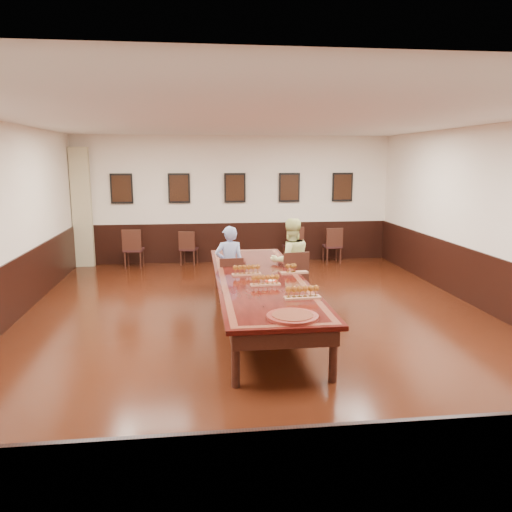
{
  "coord_description": "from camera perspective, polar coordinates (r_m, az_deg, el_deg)",
  "views": [
    {
      "loc": [
        -1.0,
        -7.74,
        2.62
      ],
      "look_at": [
        0.0,
        0.5,
        1.0
      ],
      "focal_mm": 35.0,
      "sensor_mm": 36.0,
      "label": 1
    }
  ],
  "objects": [
    {
      "name": "wainscoting",
      "position": [
        8.08,
        0.43,
        -4.16
      ],
      "size": [
        8.0,
        10.0,
        1.0
      ],
      "color": "black",
      "rests_on": "floor"
    },
    {
      "name": "floor",
      "position": [
        8.23,
        0.42,
        -7.58
      ],
      "size": [
        8.0,
        10.0,
        0.02
      ],
      "primitive_type": "cube",
      "color": "black",
      "rests_on": "ground"
    },
    {
      "name": "wall_right",
      "position": [
        9.27,
        25.9,
        3.63
      ],
      "size": [
        0.02,
        10.0,
        3.2
      ],
      "primitive_type": "cube",
      "color": "#F3E2CC",
      "rests_on": "floor"
    },
    {
      "name": "person_woman",
      "position": [
        9.12,
        3.96,
        -0.58
      ],
      "size": [
        0.86,
        0.71,
        1.57
      ],
      "primitive_type": "imported",
      "rotation": [
        0.0,
        0.0,
        3.28
      ],
      "color": "#F4F89B",
      "rests_on": "floor"
    },
    {
      "name": "flight_b",
      "position": [
        8.28,
        4.25,
        -1.47
      ],
      "size": [
        0.47,
        0.19,
        0.17
      ],
      "color": "#985D40",
      "rests_on": "conference_table"
    },
    {
      "name": "posters",
      "position": [
        12.73,
        -2.43,
        7.79
      ],
      "size": [
        6.14,
        0.04,
        0.74
      ],
      "color": "black",
      "rests_on": "wall_back"
    },
    {
      "name": "carved_platter",
      "position": [
        5.99,
        4.19,
        -6.91
      ],
      "size": [
        0.75,
        0.75,
        0.05
      ],
      "color": "#5D1712",
      "rests_on": "conference_table"
    },
    {
      "name": "spare_chair_a",
      "position": [
        12.49,
        -13.8,
        0.87
      ],
      "size": [
        0.49,
        0.52,
        0.96
      ],
      "primitive_type": null,
      "rotation": [
        0.0,
        0.0,
        3.07
      ],
      "color": "black",
      "rests_on": "floor"
    },
    {
      "name": "spare_chair_b",
      "position": [
        12.61,
        -7.67,
        0.96
      ],
      "size": [
        0.5,
        0.53,
        0.87
      ],
      "primitive_type": null,
      "rotation": [
        0.0,
        0.0,
        2.89
      ],
      "color": "black",
      "rests_on": "floor"
    },
    {
      "name": "spare_chair_c",
      "position": [
        12.66,
        4.22,
        1.28
      ],
      "size": [
        0.5,
        0.53,
        0.96
      ],
      "primitive_type": null,
      "rotation": [
        0.0,
        0.0,
        3.25
      ],
      "color": "black",
      "rests_on": "floor"
    },
    {
      "name": "red_plate_grp",
      "position": [
        7.72,
        1.76,
        -2.89
      ],
      "size": [
        0.19,
        0.19,
        0.02
      ],
      "color": "red",
      "rests_on": "conference_table"
    },
    {
      "name": "flight_a",
      "position": [
        8.13,
        -1.08,
        -1.65
      ],
      "size": [
        0.49,
        0.19,
        0.18
      ],
      "color": "#985D40",
      "rests_on": "conference_table"
    },
    {
      "name": "flight_c",
      "position": [
        7.47,
        1.09,
        -2.82
      ],
      "size": [
        0.46,
        0.16,
        0.17
      ],
      "color": "#985D40",
      "rests_on": "conference_table"
    },
    {
      "name": "curtain",
      "position": [
        12.91,
        -19.27,
        5.23
      ],
      "size": [
        0.45,
        0.18,
        2.9
      ],
      "primitive_type": "cube",
      "color": "tan",
      "rests_on": "floor"
    },
    {
      "name": "pink_phone",
      "position": [
        8.31,
        4.36,
        -1.94
      ],
      "size": [
        0.09,
        0.15,
        0.01
      ],
      "primitive_type": "cube",
      "rotation": [
        0.0,
        0.0,
        0.15
      ],
      "color": "#CF4583",
      "rests_on": "conference_table"
    },
    {
      "name": "wall_back",
      "position": [
        12.82,
        -2.44,
        6.47
      ],
      "size": [
        8.0,
        0.02,
        3.2
      ],
      "primitive_type": "cube",
      "color": "#F3E2CC",
      "rests_on": "floor"
    },
    {
      "name": "person_man",
      "position": [
        9.09,
        -3.05,
        -1.05
      ],
      "size": [
        0.55,
        0.38,
        1.44
      ],
      "primitive_type": "imported",
      "rotation": [
        0.0,
        0.0,
        3.21
      ],
      "color": "#4966B8",
      "rests_on": "floor"
    },
    {
      "name": "ceiling",
      "position": [
        7.82,
        0.46,
        15.38
      ],
      "size": [
        8.0,
        10.0,
        0.02
      ],
      "primitive_type": "cube",
      "color": "white",
      "rests_on": "floor"
    },
    {
      "name": "chair_woman",
      "position": [
        9.09,
        4.15,
        -2.46
      ],
      "size": [
        0.54,
        0.57,
        1.0
      ],
      "primitive_type": null,
      "rotation": [
        0.0,
        0.0,
        3.28
      ],
      "color": "black",
      "rests_on": "floor"
    },
    {
      "name": "conference_table",
      "position": [
        8.05,
        0.43,
        -3.39
      ],
      "size": [
        1.4,
        5.0,
        0.76
      ],
      "color": "black",
      "rests_on": "floor"
    },
    {
      "name": "wall_front",
      "position": [
        3.08,
        12.59,
        -8.56
      ],
      "size": [
        8.0,
        0.02,
        3.2
      ],
      "primitive_type": "cube",
      "color": "#F3E2CC",
      "rests_on": "floor"
    },
    {
      "name": "flight_d",
      "position": [
        6.8,
        5.33,
        -4.2
      ],
      "size": [
        0.5,
        0.18,
        0.19
      ],
      "color": "#985D40",
      "rests_on": "conference_table"
    },
    {
      "name": "spare_chair_d",
      "position": [
        12.91,
        8.69,
        1.27
      ],
      "size": [
        0.44,
        0.48,
        0.91
      ],
      "primitive_type": null,
      "rotation": [
        0.0,
        0.0,
        3.17
      ],
      "color": "black",
      "rests_on": "floor"
    },
    {
      "name": "chair_man",
      "position": [
        9.05,
        -2.95,
        -2.83
      ],
      "size": [
        0.45,
        0.49,
        0.9
      ],
      "primitive_type": null,
      "rotation": [
        0.0,
        0.0,
        3.21
      ],
      "color": "black",
      "rests_on": "floor"
    }
  ]
}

